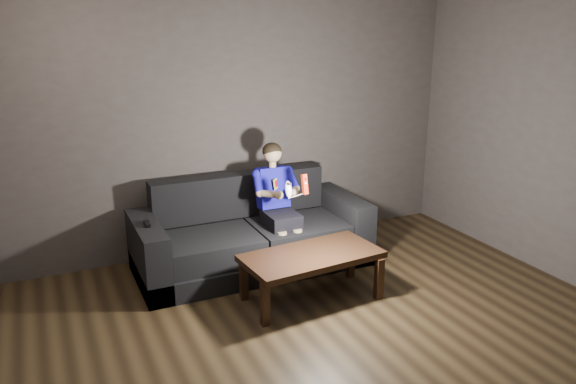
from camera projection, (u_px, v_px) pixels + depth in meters
name	position (u px, v px, depth m)	size (l,w,h in m)	color
floor	(358.00, 361.00, 4.12)	(5.00, 5.00, 0.00)	black
back_wall	(237.00, 124.00, 5.89)	(5.00, 0.04, 2.70)	#3D3635
sofa	(251.00, 239.00, 5.65)	(2.30, 0.99, 0.89)	black
child	(277.00, 194.00, 5.57)	(0.46, 0.56, 1.13)	black
wii_remote_red	(305.00, 184.00, 5.16)	(0.05, 0.07, 0.19)	red
nunchuk_white	(288.00, 189.00, 5.11)	(0.07, 0.10, 0.17)	white
wii_remote_black	(147.00, 223.00, 5.06)	(0.05, 0.16, 0.03)	black
coffee_table	(312.00, 259.00, 4.93)	(1.26, 0.71, 0.44)	black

